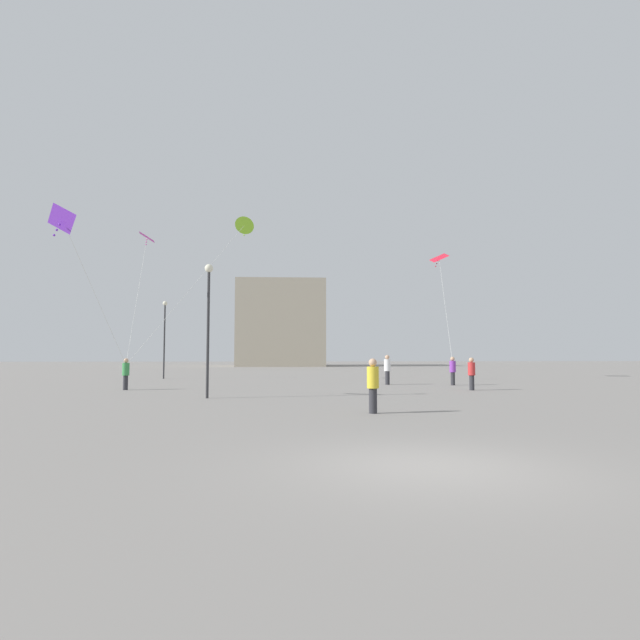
% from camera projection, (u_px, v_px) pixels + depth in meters
% --- Properties ---
extents(ground_plane, '(300.00, 300.00, 0.00)m').
position_uv_depth(ground_plane, '(429.00, 466.00, 8.46)').
color(ground_plane, gray).
extents(person_in_purple, '(0.38, 0.38, 1.73)m').
position_uv_depth(person_in_purple, '(453.00, 370.00, 31.62)').
color(person_in_purple, '#2D2D33').
rests_on(person_in_purple, ground_plane).
extents(person_in_red, '(0.37, 0.37, 1.70)m').
position_uv_depth(person_in_red, '(472.00, 372.00, 27.06)').
color(person_in_red, '#2D2D33').
rests_on(person_in_red, ground_plane).
extents(person_in_white, '(0.40, 0.40, 1.84)m').
position_uv_depth(person_in_white, '(387.00, 368.00, 32.23)').
color(person_in_white, '#2D2D33').
rests_on(person_in_white, ground_plane).
extents(person_in_yellow, '(0.37, 0.37, 1.71)m').
position_uv_depth(person_in_yellow, '(373.00, 383.00, 16.27)').
color(person_in_yellow, '#2D2D33').
rests_on(person_in_yellow, ground_plane).
extents(person_in_green, '(0.36, 0.36, 1.66)m').
position_uv_depth(person_in_green, '(126.00, 373.00, 27.30)').
color(person_in_green, '#2D2D33').
rests_on(person_in_green, ground_plane).
extents(kite_violet_delta, '(1.79, 6.88, 6.58)m').
position_uv_depth(kite_violet_delta, '(64.00, 222.00, 21.58)').
color(kite_violet_delta, purple).
extents(kite_magenta_delta, '(2.02, 10.72, 9.42)m').
position_uv_depth(kite_magenta_delta, '(147.00, 238.00, 37.40)').
color(kite_magenta_delta, '#D12899').
extents(kite_crimson_delta, '(3.24, 10.70, 8.77)m').
position_uv_depth(kite_crimson_delta, '(439.00, 259.00, 42.00)').
color(kite_crimson_delta, red).
extents(kite_lime_diamond, '(6.47, 8.07, 10.08)m').
position_uv_depth(kite_lime_diamond, '(244.00, 226.00, 35.83)').
color(kite_lime_diamond, '#8CD12D').
extents(building_left_hall, '(15.21, 16.36, 14.36)m').
position_uv_depth(building_left_hall, '(282.00, 325.00, 90.88)').
color(building_left_hall, '#A39984').
rests_on(building_left_hall, ground_plane).
extents(lamppost_east, '(0.36, 0.36, 5.73)m').
position_uv_depth(lamppost_east, '(208.00, 309.00, 22.22)').
color(lamppost_east, '#2D2D30').
rests_on(lamppost_east, ground_plane).
extents(lamppost_west, '(0.36, 0.36, 6.07)m').
position_uv_depth(lamppost_west, '(165.00, 328.00, 40.64)').
color(lamppost_west, '#2D2D30').
rests_on(lamppost_west, ground_plane).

